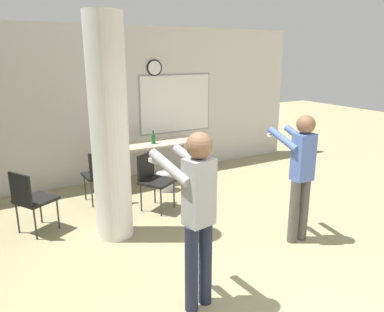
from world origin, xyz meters
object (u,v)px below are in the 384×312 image
folding_table (150,146)px  chair_table_left (100,172)px  chair_table_front (153,177)px  person_playing_front (197,208)px  bottle_on_table (153,139)px  chair_near_pillar (31,197)px  person_playing_side (301,169)px

folding_table → chair_table_left: bearing=-153.9°
folding_table → chair_table_front: bearing=-111.3°
chair_table_front → person_playing_front: 2.42m
folding_table → bottle_on_table: 0.17m
chair_near_pillar → person_playing_front: person_playing_front is taller
folding_table → person_playing_front: 3.62m
person_playing_front → folding_table: bearing=73.5°
folding_table → person_playing_side: (0.74, -2.97, 0.27)m
person_playing_side → person_playing_front: bearing=-164.2°
folding_table → chair_near_pillar: size_ratio=1.98×
chair_table_front → person_playing_front: (-0.57, -2.30, 0.48)m
person_playing_side → chair_near_pillar: bearing=147.7°
chair_near_pillar → person_playing_front: 2.65m
bottle_on_table → chair_table_front: size_ratio=0.28×
person_playing_front → chair_table_front: bearing=76.1°
bottle_on_table → chair_near_pillar: bottle_on_table is taller
chair_table_left → person_playing_front: size_ratio=0.51×
bottle_on_table → person_playing_side: person_playing_side is taller
chair_table_left → chair_table_front: (0.64, -0.63, 0.00)m
person_playing_front → chair_near_pillar: bearing=116.2°
bottle_on_table → person_playing_front: 3.56m
chair_table_front → folding_table: bearing=68.7°
bottle_on_table → person_playing_side: 2.98m
chair_near_pillar → chair_table_left: same height
folding_table → bottle_on_table: bottle_on_table is taller
person_playing_side → chair_table_left: bearing=127.0°
folding_table → bottle_on_table: size_ratio=7.13×
chair_table_front → person_playing_front: bearing=-103.9°
chair_near_pillar → person_playing_side: person_playing_side is taller
chair_table_left → person_playing_side: bearing=-53.0°
bottle_on_table → chair_table_left: size_ratio=0.28×
chair_table_front → person_playing_side: bearing=-56.6°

